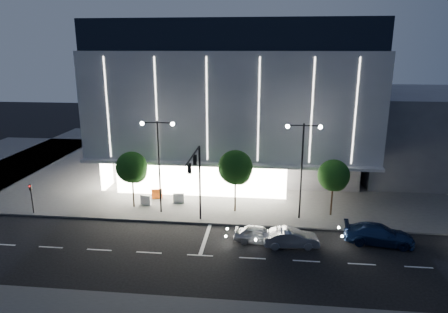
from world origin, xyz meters
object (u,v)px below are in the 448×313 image
at_px(tree_right, 334,177).
at_px(barrier_d, 179,198).
at_px(car_third, 379,234).
at_px(barrier_b, 146,200).
at_px(street_lamp_west, 159,153).
at_px(car_lead, 259,235).
at_px(street_lamp_east, 302,157).
at_px(car_second, 291,238).
at_px(tree_left, 132,169).
at_px(tree_mid, 236,169).
at_px(barrier_a, 157,194).
at_px(traffic_mast, 197,173).
at_px(ped_signal_far, 31,196).

distance_m(tree_right, barrier_d, 15.25).
bearing_deg(car_third, barrier_b, 81.82).
distance_m(street_lamp_west, car_lead, 11.84).
xyz_separation_m(street_lamp_east, car_lead, (-3.60, -4.90, -5.27)).
bearing_deg(car_second, car_lead, 74.61).
xyz_separation_m(tree_left, tree_mid, (10.00, 0.00, 0.30)).
distance_m(barrier_a, barrier_b, 1.93).
relative_size(street_lamp_east, tree_mid, 1.46).
xyz_separation_m(street_lamp_west, car_second, (11.94, -5.30, -5.23)).
bearing_deg(street_lamp_east, traffic_mast, -163.52).
bearing_deg(street_lamp_west, tree_left, 161.06).
bearing_deg(tree_mid, car_second, -52.14).
distance_m(street_lamp_east, barrier_d, 13.17).
bearing_deg(tree_left, ped_signal_far, -164.39).
relative_size(tree_right, barrier_a, 5.01).
bearing_deg(barrier_a, car_lead, -54.60).
relative_size(tree_mid, car_second, 1.40).
height_order(car_second, car_third, car_third).
bearing_deg(barrier_b, tree_left, -137.05).
relative_size(ped_signal_far, car_second, 0.68).
relative_size(ped_signal_far, barrier_b, 2.73).
relative_size(car_second, barrier_d, 3.98).
bearing_deg(car_third, car_second, 106.96).
bearing_deg(barrier_a, tree_right, -24.70).
relative_size(tree_left, car_lead, 1.42).
bearing_deg(street_lamp_east, car_lead, -126.29).
relative_size(street_lamp_west, car_lead, 2.23).
relative_size(tree_left, barrier_a, 5.20).
bearing_deg(street_lamp_west, barrier_d, 63.86).
bearing_deg(car_third, ped_signal_far, 92.10).
bearing_deg(tree_mid, tree_right, -0.00).
bearing_deg(street_lamp_west, street_lamp_east, 0.00).
height_order(street_lamp_east, tree_mid, street_lamp_east).
distance_m(traffic_mast, barrier_d, 7.27).
relative_size(street_lamp_east, car_second, 2.05).
bearing_deg(car_third, street_lamp_west, 84.80).
relative_size(street_lamp_west, car_third, 1.65).
height_order(tree_right, barrier_d, tree_right).
xyz_separation_m(ped_signal_far, car_second, (23.94, -3.80, -1.16)).
distance_m(ped_signal_far, barrier_b, 10.56).
distance_m(street_lamp_west, barrier_b, 5.88).
height_order(ped_signal_far, barrier_a, ped_signal_far).
distance_m(traffic_mast, barrier_a, 9.18).
relative_size(car_lead, car_third, 0.74).
xyz_separation_m(tree_right, car_third, (3.01, -5.05, -3.09)).
bearing_deg(ped_signal_far, car_second, -9.02).
distance_m(traffic_mast, street_lamp_west, 4.89).
xyz_separation_m(traffic_mast, barrier_b, (-5.97, 4.24, -4.38)).
xyz_separation_m(traffic_mast, car_second, (7.94, -2.64, -4.31)).
xyz_separation_m(car_lead, car_second, (2.54, -0.40, 0.04)).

